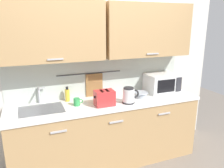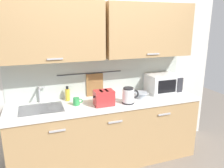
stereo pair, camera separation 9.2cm
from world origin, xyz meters
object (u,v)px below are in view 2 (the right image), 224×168
(electric_kettle, at_px, (129,96))
(mixing_bowl, at_px, (141,95))
(microwave, at_px, (163,83))
(dish_soap_bottle, at_px, (68,94))
(mug_near_sink, at_px, (77,101))
(toaster, at_px, (104,98))

(electric_kettle, xyz_separation_m, mixing_bowl, (0.25, 0.14, -0.06))
(microwave, distance_m, dish_soap_bottle, 1.39)
(mug_near_sink, relative_size, mixing_bowl, 0.56)
(microwave, relative_size, dish_soap_bottle, 2.35)
(dish_soap_bottle, distance_m, mixing_bowl, 0.99)
(toaster, bearing_deg, microwave, 13.15)
(electric_kettle, distance_m, mug_near_sink, 0.66)
(electric_kettle, height_order, toaster, electric_kettle)
(mixing_bowl, relative_size, toaster, 0.84)
(electric_kettle, xyz_separation_m, toaster, (-0.32, 0.04, -0.01))
(microwave, xyz_separation_m, electric_kettle, (-0.67, -0.27, -0.03))
(microwave, bearing_deg, electric_kettle, -158.24)
(microwave, bearing_deg, mug_near_sink, -175.08)
(microwave, height_order, mug_near_sink, microwave)
(mixing_bowl, height_order, toaster, toaster)
(microwave, xyz_separation_m, toaster, (-0.99, -0.23, -0.04))
(electric_kettle, bearing_deg, mixing_bowl, 29.54)
(electric_kettle, relative_size, mug_near_sink, 1.89)
(microwave, height_order, mixing_bowl, microwave)
(dish_soap_bottle, bearing_deg, mixing_bowl, -12.80)
(dish_soap_bottle, bearing_deg, electric_kettle, -26.55)
(electric_kettle, bearing_deg, toaster, 173.45)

